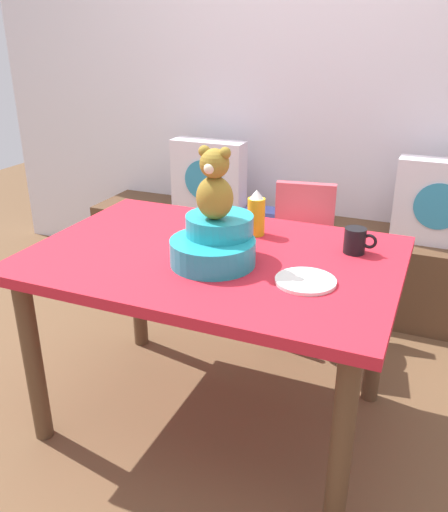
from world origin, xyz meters
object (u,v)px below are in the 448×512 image
Objects in this scene: pillow_floral_right at (439,203)px; teddy_bear at (215,186)px; dining_table at (214,278)px; highchair at (301,242)px; book_stack at (262,214)px; ketchup_bottle at (256,214)px; pillow_floral_left at (209,178)px; infant_seat_teal at (215,243)px; coffee_mug at (356,241)px; dinner_plate_near at (306,281)px.

pillow_floral_right is 1.76× the size of teddy_bear.
pillow_floral_right is 0.33× the size of dining_table.
dining_table is 1.70× the size of highchair.
book_stack is 0.80× the size of teddy_bear.
ketchup_bottle is at bearing 72.68° from dining_table.
pillow_floral_left is at bearing 124.00° from ketchup_bottle.
infant_seat_teal reaches higher than coffee_mug.
highchair is (0.69, -0.42, -0.16)m from pillow_floral_left.
pillow_floral_left is at bearing -176.44° from book_stack.
dining_table is 0.41m from dinner_plate_near.
coffee_mug is (0.70, -1.01, 0.30)m from book_stack.
dining_table is at bearing -156.43° from coffee_mug.
pillow_floral_left is 1.00× the size of pillow_floral_right.
highchair is at bearing 84.33° from ketchup_bottle.
pillow_floral_left is 1.76× the size of teddy_bear.
coffee_mug is (0.44, 0.27, -0.02)m from infant_seat_teal.
ketchup_bottle is (0.64, -0.95, 0.15)m from pillow_floral_left.
pillow_floral_right is at bearing 61.00° from infant_seat_teal.
highchair is 0.95m from dinner_plate_near.
dinner_plate_near is (0.94, -1.30, 0.07)m from pillow_floral_left.
teddy_bear reaches higher than dining_table.
book_stack is at bearing 3.56° from pillow_floral_left.
highchair is 3.16× the size of teddy_bear.
pillow_floral_left is 1.61m from dinner_plate_near.
book_stack is at bearing 107.36° from ketchup_bottle.
highchair is at bearing 121.42° from coffee_mug.
teddy_bear is 0.44m from dinner_plate_near.
dinner_plate_near is (0.30, -0.36, -0.08)m from ketchup_bottle.
dinner_plate_near is (0.60, -1.32, 0.26)m from book_stack.
highchair is 6.58× the size of coffee_mug.
dining_table reaches higher than book_stack.
dining_table is 0.32m from ketchup_bottle.
dining_table is (0.23, -1.21, 0.15)m from book_stack.
pillow_floral_left and infant_seat_teal have the same top height.
book_stack is 1.24m from dining_table.
pillow_floral_left and pillow_floral_right have the same top height.
pillow_floral_right is 0.75m from highchair.
book_stack is 0.56m from highchair.
teddy_bear is (-0.70, -1.26, 0.34)m from pillow_floral_right.
dining_table is 7.25× the size of ketchup_bottle.
teddy_bear is (0.60, -1.26, 0.34)m from pillow_floral_left.
book_stack is (-0.96, 0.02, -0.19)m from pillow_floral_right.
book_stack is 1.26m from coffee_mug.
teddy_bear is at bearing -61.67° from dining_table.
highchair is 0.98m from teddy_bear.
coffee_mug reaches higher than dining_table.
dining_table is at bearing -79.45° from book_stack.
ketchup_bottle is (-0.66, -0.95, 0.15)m from pillow_floral_right.
dining_table is at bearing -121.62° from pillow_floral_right.
highchair is (0.36, -0.44, 0.03)m from book_stack.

